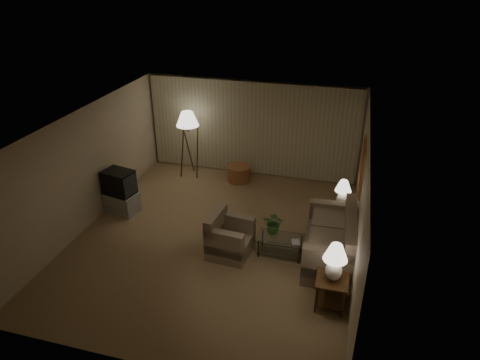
# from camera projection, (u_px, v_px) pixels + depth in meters

# --- Properties ---
(ground) EXTENTS (7.00, 7.00, 0.00)m
(ground) POSITION_uv_depth(u_px,v_px,m) (215.00, 237.00, 9.57)
(ground) COLOR #A5825B
(ground) RESTS_ON ground
(room_shell) EXTENTS (6.04, 7.02, 2.72)m
(room_shell) POSITION_uv_depth(u_px,v_px,m) (234.00, 141.00, 10.05)
(room_shell) COLOR #BEB292
(room_shell) RESTS_ON ground
(sofa) EXTENTS (2.00, 1.10, 0.86)m
(sofa) POSITION_uv_depth(u_px,v_px,m) (329.00, 242.00, 8.69)
(sofa) COLOR gray
(sofa) RESTS_ON ground
(armchair) EXTENTS (1.02, 0.99, 0.73)m
(armchair) POSITION_uv_depth(u_px,v_px,m) (230.00, 239.00, 8.90)
(armchair) COLOR gray
(armchair) RESTS_ON ground
(side_table_near) EXTENTS (0.56, 0.56, 0.60)m
(side_table_near) POSITION_uv_depth(u_px,v_px,m) (331.00, 287.00, 7.50)
(side_table_near) COLOR #321E0D
(side_table_near) RESTS_ON ground
(side_table_far) EXTENTS (0.54, 0.45, 0.60)m
(side_table_far) POSITION_uv_depth(u_px,v_px,m) (340.00, 213.00, 9.73)
(side_table_far) COLOR #321E0D
(side_table_far) RESTS_ON ground
(table_lamp_near) EXTENTS (0.42, 0.42, 0.73)m
(table_lamp_near) POSITION_uv_depth(u_px,v_px,m) (335.00, 259.00, 7.22)
(table_lamp_near) COLOR white
(table_lamp_near) RESTS_ON side_table_near
(table_lamp_far) EXTENTS (0.36, 0.36, 0.63)m
(table_lamp_far) POSITION_uv_depth(u_px,v_px,m) (343.00, 191.00, 9.47)
(table_lamp_far) COLOR white
(table_lamp_far) RESTS_ON side_table_far
(coffee_table) EXTENTS (0.98, 0.53, 0.41)m
(coffee_table) POSITION_uv_depth(u_px,v_px,m) (280.00, 243.00, 8.90)
(coffee_table) COLOR silver
(coffee_table) RESTS_ON ground
(tv_cabinet) EXTENTS (1.00, 0.82, 0.50)m
(tv_cabinet) POSITION_uv_depth(u_px,v_px,m) (122.00, 202.00, 10.46)
(tv_cabinet) COLOR #A0A0A2
(tv_cabinet) RESTS_ON ground
(crt_tv) EXTENTS (0.90, 0.78, 0.60)m
(crt_tv) POSITION_uv_depth(u_px,v_px,m) (119.00, 182.00, 10.21)
(crt_tv) COLOR black
(crt_tv) RESTS_ON tv_cabinet
(floor_lamp) EXTENTS (0.62, 0.62, 1.91)m
(floor_lamp) POSITION_uv_depth(u_px,v_px,m) (189.00, 143.00, 11.87)
(floor_lamp) COLOR #321E0D
(floor_lamp) RESTS_ON ground
(ottoman) EXTENTS (0.71, 0.71, 0.43)m
(ottoman) POSITION_uv_depth(u_px,v_px,m) (239.00, 173.00, 11.96)
(ottoman) COLOR #9F5C36
(ottoman) RESTS_ON ground
(vase) EXTENTS (0.17, 0.17, 0.17)m
(vase) POSITION_uv_depth(u_px,v_px,m) (274.00, 233.00, 8.83)
(vase) COLOR silver
(vase) RESTS_ON coffee_table
(flowers) EXTENTS (0.46, 0.41, 0.48)m
(flowers) POSITION_uv_depth(u_px,v_px,m) (274.00, 220.00, 8.68)
(flowers) COLOR #3C6E31
(flowers) RESTS_ON vase
(book) EXTENTS (0.21, 0.25, 0.02)m
(book) POSITION_uv_depth(u_px,v_px,m) (292.00, 242.00, 8.69)
(book) COLOR olive
(book) RESTS_ON coffee_table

